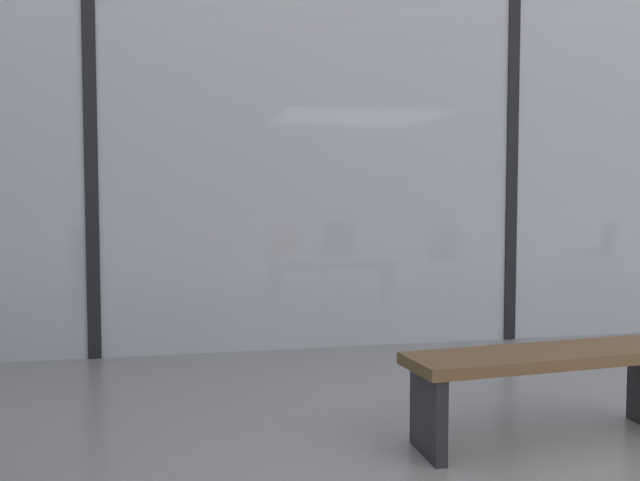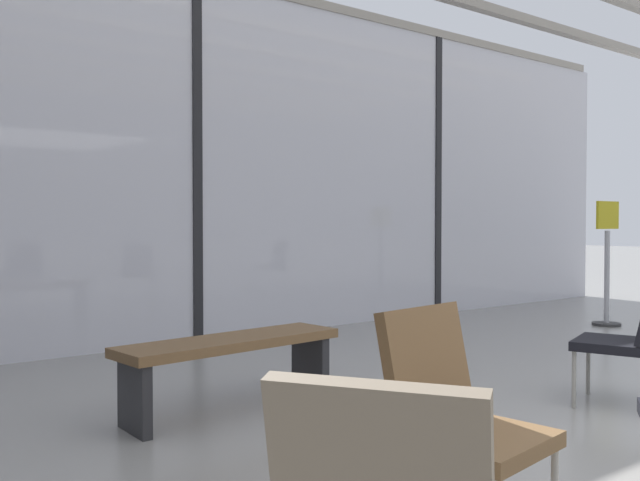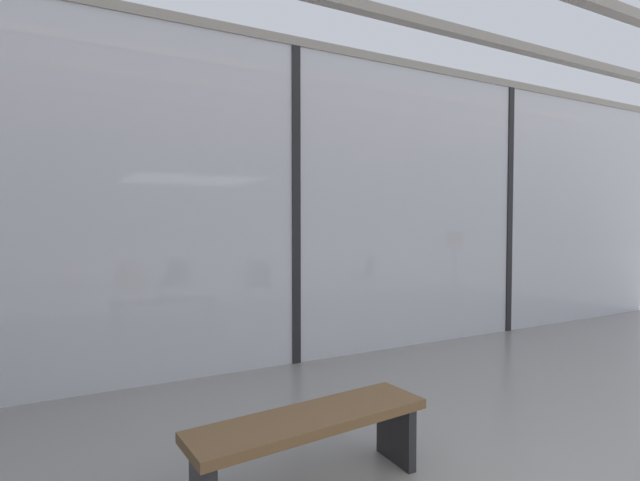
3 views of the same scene
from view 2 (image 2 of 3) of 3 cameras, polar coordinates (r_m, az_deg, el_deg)
The scene contains 7 objects.
glass_curtain_wall at distance 7.08m, azimuth -10.22°, elevation 6.37°, with size 14.00×0.08×3.60m, color silver.
window_mullion_1 at distance 7.08m, azimuth -10.22°, elevation 6.37°, with size 0.10×0.12×3.60m, color black.
window_mullion_2 at distance 9.23m, azimuth 9.49°, elevation 5.23°, with size 0.10×0.12×3.60m, color black.
lounge_chair_2 at distance 4.93m, azimuth 24.14°, elevation -6.83°, with size 0.63×0.65×0.87m.
lounge_chair_3 at distance 2.73m, azimuth 10.98°, elevation -13.47°, with size 0.55×0.59×0.87m.
waiting_bench at distance 4.47m, azimuth -7.30°, elevation -9.26°, with size 1.53×0.53×0.47m.
info_sign at distance 8.69m, azimuth 22.53°, elevation -2.03°, with size 0.44×0.32×1.44m.
Camera 2 is at (-3.27, -1.05, 1.20)m, focal length 38.93 mm.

